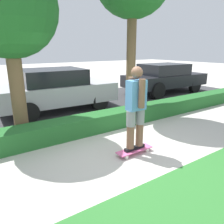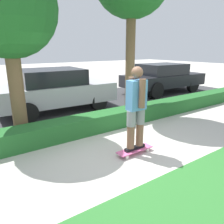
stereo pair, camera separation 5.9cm
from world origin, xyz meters
The scene contains 8 objects.
ground_plane centered at (0.00, 0.00, 0.00)m, with size 60.00×60.00×0.00m, color #BCB7AD.
street_asphalt centered at (0.00, 4.20, 0.00)m, with size 18.65×5.00×0.01m.
hedge_row centered at (0.00, 1.60, 0.23)m, with size 18.65×0.60×0.46m.
skateboard centered at (0.23, -0.06, 0.08)m, with size 0.84×0.24×0.10m.
skater_person centered at (0.23, -0.06, 1.03)m, with size 0.51×0.45×1.75m.
tree_near centered at (-1.56, 2.18, 2.99)m, with size 2.19×2.19×4.13m.
parked_car_middle centered at (0.11, 4.25, 0.77)m, with size 4.10×2.14×1.49m.
parked_car_rear centered at (5.79, 4.29, 0.78)m, with size 4.32×1.95×1.45m.
Camera 1 is at (-2.57, -3.32, 2.18)m, focal length 35.00 mm.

